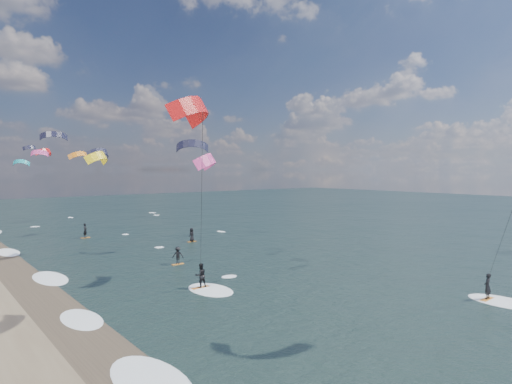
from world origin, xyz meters
TOP-DOWN VIEW (x-y plane):
  - ground at (0.00, 0.00)m, footprint 260.00×260.00m
  - wet_sand_strip at (-12.00, 10.00)m, footprint 3.00×240.00m
  - kitesurfer_near_b at (-5.07, 11.89)m, footprint 7.04×9.24m
  - far_kitesurfers at (1.67, 32.00)m, footprint 9.86×21.43m
  - bg_kite_field at (0.07, 54.28)m, footprint 10.81×77.90m
  - shoreline_surf at (-10.80, 14.75)m, footprint 2.40×79.40m

SIDE VIEW (x-z plane):
  - ground at x=0.00m, z-range 0.00..0.00m
  - shoreline_surf at x=-10.80m, z-range -0.06..0.06m
  - wet_sand_strip at x=-12.00m, z-range 0.00..0.01m
  - far_kitesurfers at x=1.67m, z-range -0.07..1.73m
  - kitesurfer_near_b at x=-5.07m, z-range 1.88..14.94m
  - bg_kite_field at x=0.07m, z-range 8.61..13.96m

